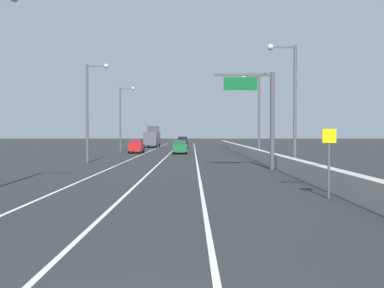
% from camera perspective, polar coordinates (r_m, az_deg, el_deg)
% --- Properties ---
extents(ground_plane, '(320.00, 320.00, 0.00)m').
position_cam_1_polar(ground_plane, '(70.54, -0.88, -0.93)').
color(ground_plane, '#26282B').
extents(lane_stripe_left, '(0.16, 130.00, 0.00)m').
position_cam_1_polar(lane_stripe_left, '(61.89, -6.11, -1.26)').
color(lane_stripe_left, silver).
rests_on(lane_stripe_left, ground_plane).
extents(lane_stripe_center, '(0.16, 130.00, 0.00)m').
position_cam_1_polar(lane_stripe_center, '(61.62, -2.87, -1.27)').
color(lane_stripe_center, silver).
rests_on(lane_stripe_center, ground_plane).
extents(lane_stripe_right, '(0.16, 130.00, 0.00)m').
position_cam_1_polar(lane_stripe_right, '(61.54, 0.39, -1.27)').
color(lane_stripe_right, silver).
rests_on(lane_stripe_right, ground_plane).
extents(jersey_barrier_right, '(0.60, 120.00, 1.10)m').
position_cam_1_polar(jersey_barrier_right, '(47.03, 8.26, -1.43)').
color(jersey_barrier_right, '#B2ADA3').
rests_on(jersey_barrier_right, ground_plane).
extents(overhead_sign_gantry, '(4.68, 0.36, 7.50)m').
position_cam_1_polar(overhead_sign_gantry, '(36.83, 8.49, 4.30)').
color(overhead_sign_gantry, '#47474C').
rests_on(overhead_sign_gantry, ground_plane).
extents(speed_advisory_sign, '(0.60, 0.11, 3.00)m').
position_cam_1_polar(speed_advisory_sign, '(21.14, 16.14, -1.59)').
color(speed_advisory_sign, '#4C4C51').
rests_on(speed_advisory_sign, ground_plane).
extents(lamp_post_right_second, '(2.14, 0.44, 9.28)m').
position_cam_1_polar(lamp_post_right_second, '(35.34, 11.83, 5.47)').
color(lamp_post_right_second, '#4C4C51').
rests_on(lamp_post_right_second, ground_plane).
extents(lamp_post_right_third, '(2.14, 0.44, 9.28)m').
position_cam_1_polar(lamp_post_right_third, '(53.71, 7.78, 4.07)').
color(lamp_post_right_third, '#4C4C51').
rests_on(lamp_post_right_third, ground_plane).
extents(lamp_post_left_mid, '(2.14, 0.44, 9.28)m').
position_cam_1_polar(lamp_post_left_mid, '(45.32, -12.24, 4.56)').
color(lamp_post_left_mid, '#4C4C51').
rests_on(lamp_post_left_mid, ground_plane).
extents(lamp_post_left_far, '(2.14, 0.44, 9.28)m').
position_cam_1_polar(lamp_post_left_far, '(67.38, -8.45, 3.52)').
color(lamp_post_left_far, '#4C4C51').
rests_on(lamp_post_left_far, ground_plane).
extents(car_black_0, '(1.89, 4.60, 2.14)m').
position_cam_1_polar(car_black_0, '(84.53, -1.16, 0.17)').
color(car_black_0, black).
rests_on(car_black_0, ground_plane).
extents(car_red_1, '(1.83, 4.36, 1.90)m').
position_cam_1_polar(car_red_1, '(66.04, -6.76, -0.28)').
color(car_red_1, red).
rests_on(car_red_1, ground_plane).
extents(car_green_2, '(2.02, 4.74, 1.86)m').
position_cam_1_polar(car_green_2, '(63.32, -1.50, -0.35)').
color(car_green_2, '#196033').
rests_on(car_green_2, ground_plane).
extents(box_truck, '(2.67, 7.92, 4.11)m').
position_cam_1_polar(box_truck, '(91.36, -4.87, 0.76)').
color(box_truck, '#4C4C51').
rests_on(box_truck, ground_plane).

